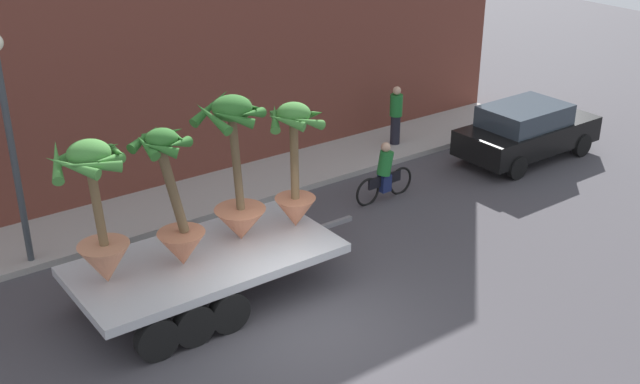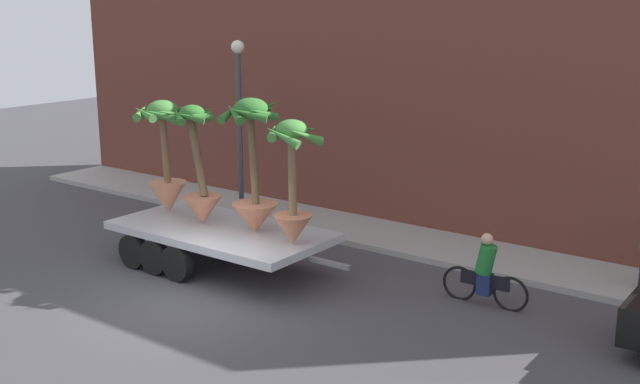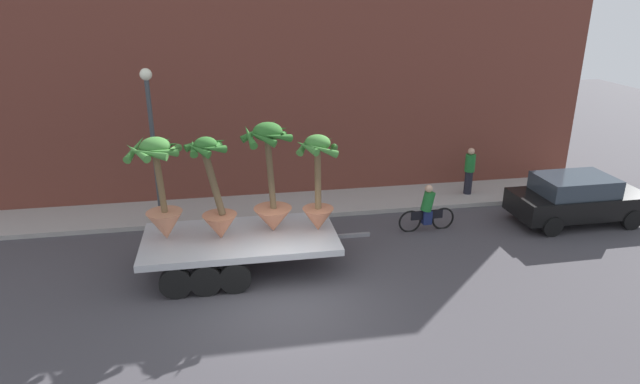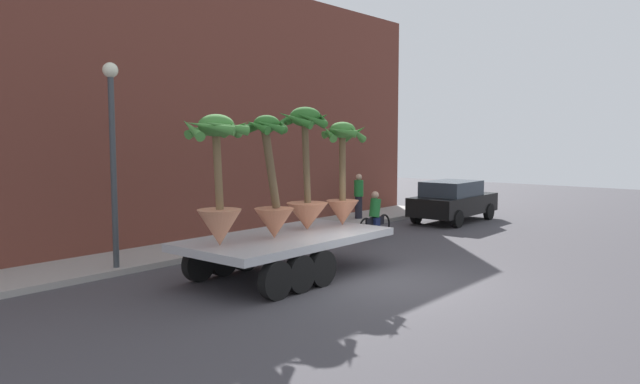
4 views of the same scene
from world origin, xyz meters
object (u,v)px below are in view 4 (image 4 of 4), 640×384
Objects in this scene: flatbed_trailer at (280,246)px; potted_palm_extra at (218,184)px; cyclist at (375,217)px; pedestrian_near_gate at (359,195)px; potted_palm_rear at (271,189)px; potted_palm_middle at (306,176)px; street_lamp at (112,138)px; parked_car at (453,200)px; potted_palm_front at (343,177)px.

potted_palm_extra is at bearing 174.95° from flatbed_trailer.
cyclist is 1.08× the size of pedestrian_near_gate.
potted_palm_rear is 1.48m from potted_palm_middle.
flatbed_trailer is 2.04× the size of potted_palm_middle.
potted_palm_rear is 4.03m from street_lamp.
potted_palm_rear reaches higher than parked_car.
pedestrian_near_gate is 0.35× the size of street_lamp.
potted_palm_rear is 1.03× the size of potted_palm_front.
street_lamp reaches higher than flatbed_trailer.
flatbed_trailer is 2.23× the size of potted_palm_extra.
flatbed_trailer is 2.22× the size of potted_palm_rear.
parked_car is at bearing 6.66° from flatbed_trailer.
street_lamp is at bearing 98.30° from potted_palm_extra.
potted_palm_middle is at bearing -152.78° from pedestrian_near_gate.
street_lamp is (-4.49, 3.36, 1.01)m from potted_palm_front.
street_lamp reaches higher than potted_palm_rear.
potted_palm_rear is at bearing -166.02° from cyclist.
potted_palm_rear is 0.65× the size of parked_car.
parked_car is 0.88× the size of street_lamp.
potted_palm_middle reaches higher than parked_car.
flatbed_trailer is at bearing -171.48° from potted_palm_middle.
cyclist is at bearing 14.12° from flatbed_trailer.
flatbed_trailer is 1.90m from potted_palm_middle.
potted_palm_rear is at bearing -173.20° from parked_car.
pedestrian_near_gate is at bearing 132.12° from parked_car.
street_lamp is (-8.21, 1.82, 2.56)m from cyclist.
potted_palm_middle is 1.09× the size of potted_palm_extra.
cyclist is at bearing 22.47° from potted_palm_front.
potted_palm_middle is 1.13× the size of potted_palm_front.
potted_palm_rear is 1.61× the size of pedestrian_near_gate.
flatbed_trailer is at bearing -57.10° from street_lamp.
street_lamp reaches higher than potted_palm_middle.
street_lamp is (-10.70, -0.65, 2.19)m from pedestrian_near_gate.
potted_palm_middle is 10.06m from parked_car.
street_lamp reaches higher than potted_palm_front.
street_lamp is at bearing 167.50° from cyclist.
potted_palm_extra is 1.49× the size of cyclist.
potted_palm_extra is 3.36m from street_lamp.
flatbed_trailer is at bearing 179.59° from potted_palm_front.
potted_palm_front is (1.23, -0.18, -0.09)m from potted_palm_middle.
pedestrian_near_gate reaches higher than cyclist.
parked_car is at bearing -8.90° from street_lamp.
flatbed_trailer is 1.37m from potted_palm_rear.
pedestrian_near_gate is at bearing 3.47° from street_lamp.
potted_palm_front is at bearing -171.47° from parked_car.
potted_palm_extra is 12.82m from parked_car.
cyclist is (6.05, 1.52, -0.09)m from flatbed_trailer.
potted_palm_extra is at bearing -159.43° from pedestrian_near_gate.
potted_palm_extra is at bearing -81.70° from street_lamp.
potted_palm_front reaches higher than pedestrian_near_gate.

